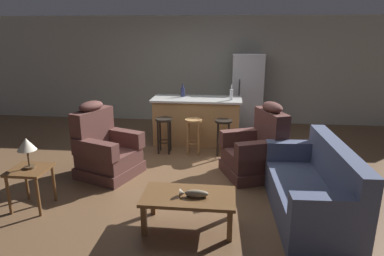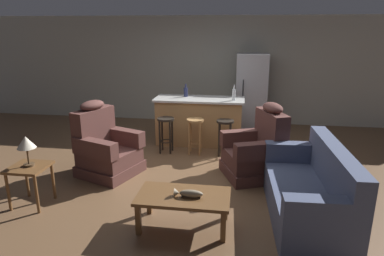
{
  "view_description": "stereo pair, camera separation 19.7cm",
  "coord_description": "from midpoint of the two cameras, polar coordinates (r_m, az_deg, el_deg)",
  "views": [
    {
      "loc": [
        0.65,
        -5.39,
        2.32
      ],
      "look_at": [
        0.06,
        -0.1,
        0.75
      ],
      "focal_mm": 32.0,
      "sensor_mm": 36.0,
      "label": 1
    },
    {
      "loc": [
        0.84,
        -5.37,
        2.32
      ],
      "look_at": [
        0.06,
        -0.1,
        0.75
      ],
      "focal_mm": 32.0,
      "sensor_mm": 36.0,
      "label": 2
    }
  ],
  "objects": [
    {
      "name": "table_lamp",
      "position": [
        4.9,
        -24.9,
        -2.4
      ],
      "size": [
        0.24,
        0.24,
        0.41
      ],
      "color": "#4C3823",
      "rests_on": "end_table"
    },
    {
      "name": "bottle_tall_green",
      "position": [
        7.06,
        -0.25,
        6.06
      ],
      "size": [
        0.08,
        0.08,
        0.26
      ],
      "color": "#23284C",
      "rests_on": "kitchen_island"
    },
    {
      "name": "end_table",
      "position": [
        5.03,
        -24.44,
        -6.84
      ],
      "size": [
        0.48,
        0.48,
        0.56
      ],
      "color": "brown",
      "rests_on": "ground_plane"
    },
    {
      "name": "kitchen_island",
      "position": [
        7.02,
        2.03,
        1.21
      ],
      "size": [
        1.8,
        0.7,
        0.95
      ],
      "color": "#AD7F4C",
      "rests_on": "ground_plane"
    },
    {
      "name": "coffee_table",
      "position": [
        4.14,
        -0.04,
        -11.78
      ],
      "size": [
        1.1,
        0.6,
        0.42
      ],
      "color": "brown",
      "rests_on": "ground_plane"
    },
    {
      "name": "bar_stool_right",
      "position": [
        6.38,
        6.4,
        -0.52
      ],
      "size": [
        0.32,
        0.32,
        0.68
      ],
      "color": "black",
      "rests_on": "ground_plane"
    },
    {
      "name": "bottle_short_amber",
      "position": [
        6.74,
        7.83,
        5.55
      ],
      "size": [
        0.07,
        0.07,
        0.3
      ],
      "color": "silver",
      "rests_on": "kitchen_island"
    },
    {
      "name": "refrigerator",
      "position": [
        8.07,
        10.54,
        5.87
      ],
      "size": [
        0.7,
        0.69,
        1.76
      ],
      "color": "#B7B7BC",
      "rests_on": "ground_plane"
    },
    {
      "name": "couch",
      "position": [
        4.63,
        20.33,
        -10.03
      ],
      "size": [
        0.92,
        1.93,
        0.94
      ],
      "rotation": [
        0.0,
        0.0,
        3.18
      ],
      "color": "#4C5675",
      "rests_on": "ground_plane"
    },
    {
      "name": "recliner_near_lamp",
      "position": [
        5.74,
        -13.28,
        -3.35
      ],
      "size": [
        1.08,
        1.08,
        1.2
      ],
      "rotation": [
        0.0,
        0.0,
        -0.36
      ],
      "color": "brown",
      "rests_on": "ground_plane"
    },
    {
      "name": "fish_figurine",
      "position": [
        4.05,
        0.81,
        -10.89
      ],
      "size": [
        0.34,
        0.1,
        0.1
      ],
      "color": "#4C3823",
      "rests_on": "coffee_table"
    },
    {
      "name": "ground_plane",
      "position": [
        5.91,
        0.5,
        -6.7
      ],
      "size": [
        12.0,
        12.0,
        0.0
      ],
      "color": "brown"
    },
    {
      "name": "back_wall",
      "position": [
        8.6,
        3.44,
        9.59
      ],
      "size": [
        12.0,
        0.05,
        2.6
      ],
      "color": "#B2B2A3",
      "rests_on": "ground_plane"
    },
    {
      "name": "bar_stool_middle",
      "position": [
        6.42,
        1.4,
        -0.31
      ],
      "size": [
        0.32,
        0.32,
        0.68
      ],
      "color": "#A87A47",
      "rests_on": "ground_plane"
    },
    {
      "name": "recliner_near_island",
      "position": [
        5.59,
        11.81,
        -3.79
      ],
      "size": [
        1.09,
        1.09,
        1.2
      ],
      "rotation": [
        0.0,
        0.0,
        3.51
      ],
      "color": "brown",
      "rests_on": "ground_plane"
    },
    {
      "name": "bar_stool_left",
      "position": [
        6.51,
        -3.51,
        -0.1
      ],
      "size": [
        0.32,
        0.32,
        0.68
      ],
      "color": "black",
      "rests_on": "ground_plane"
    }
  ]
}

